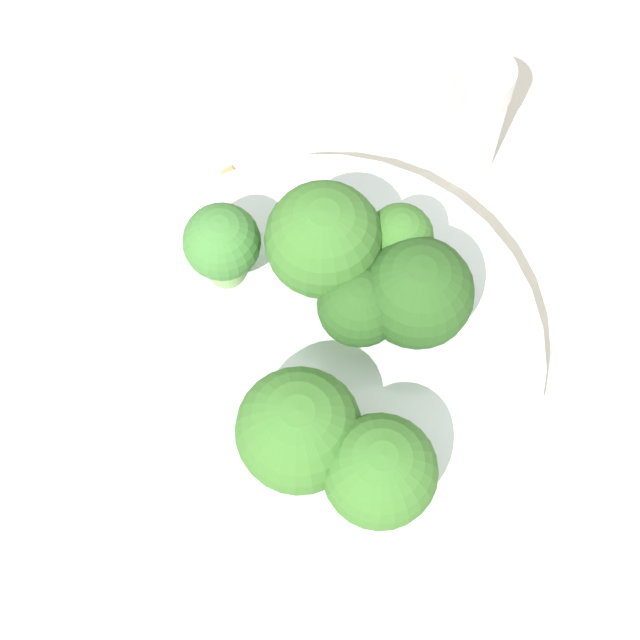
# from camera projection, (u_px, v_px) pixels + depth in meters

# --- Properties ---
(ground_plane) EXTENTS (3.00, 3.00, 0.00)m
(ground_plane) POSITION_uv_depth(u_px,v_px,m) (320.00, 370.00, 0.56)
(ground_plane) COLOR beige
(bowl) EXTENTS (0.22, 0.22, 0.03)m
(bowl) POSITION_uv_depth(u_px,v_px,m) (320.00, 359.00, 0.54)
(bowl) COLOR silver
(bowl) RESTS_ON ground_plane
(broccoli_floret_0) EXTENTS (0.04, 0.04, 0.05)m
(broccoli_floret_0) POSITION_uv_depth(u_px,v_px,m) (362.00, 311.00, 0.50)
(broccoli_floret_0) COLOR #84AD66
(broccoli_floret_0) RESTS_ON bowl
(broccoli_floret_1) EXTENTS (0.06, 0.06, 0.06)m
(broccoli_floret_1) POSITION_uv_depth(u_px,v_px,m) (299.00, 431.00, 0.48)
(broccoli_floret_1) COLOR #7A9E5B
(broccoli_floret_1) RESTS_ON bowl
(broccoli_floret_2) EXTENTS (0.06, 0.06, 0.07)m
(broccoli_floret_2) POSITION_uv_depth(u_px,v_px,m) (324.00, 241.00, 0.51)
(broccoli_floret_2) COLOR #84AD66
(broccoli_floret_2) RESTS_ON bowl
(broccoli_floret_3) EXTENTS (0.05, 0.05, 0.06)m
(broccoli_floret_3) POSITION_uv_depth(u_px,v_px,m) (380.00, 472.00, 0.47)
(broccoli_floret_3) COLOR #8EB770
(broccoli_floret_3) RESTS_ON bowl
(broccoli_floret_4) EXTENTS (0.03, 0.03, 0.05)m
(broccoli_floret_4) POSITION_uv_depth(u_px,v_px,m) (400.00, 239.00, 0.51)
(broccoli_floret_4) COLOR #84AD66
(broccoli_floret_4) RESTS_ON bowl
(broccoli_floret_5) EXTENTS (0.04, 0.04, 0.05)m
(broccoli_floret_5) POSITION_uv_depth(u_px,v_px,m) (222.00, 245.00, 0.52)
(broccoli_floret_5) COLOR #7A9E5B
(broccoli_floret_5) RESTS_ON bowl
(broccoli_floret_6) EXTENTS (0.05, 0.05, 0.06)m
(broccoli_floret_6) POSITION_uv_depth(u_px,v_px,m) (417.00, 294.00, 0.50)
(broccoli_floret_6) COLOR #7A9E5B
(broccoli_floret_6) RESTS_ON bowl
(pepper_shaker) EXTENTS (0.03, 0.03, 0.08)m
(pepper_shaker) POSITION_uv_depth(u_px,v_px,m) (477.00, 117.00, 0.57)
(pepper_shaker) COLOR silver
(pepper_shaker) RESTS_ON ground_plane
(almond_crumb_1) EXTENTS (0.01, 0.01, 0.01)m
(almond_crumb_1) POSITION_uv_depth(u_px,v_px,m) (228.00, 171.00, 0.60)
(almond_crumb_1) COLOR #AD7F4C
(almond_crumb_1) RESTS_ON ground_plane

